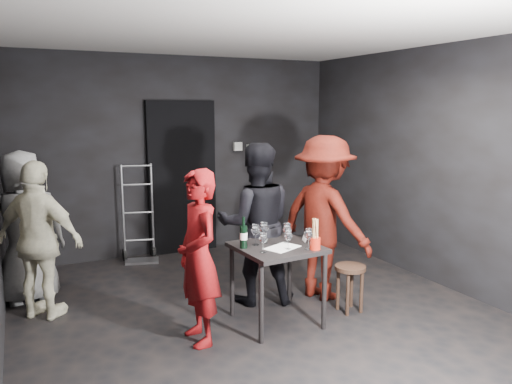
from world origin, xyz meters
name	(u,v)px	position (x,y,z in m)	size (l,w,h in m)	color
floor	(259,315)	(0.00, 0.00, 0.00)	(4.50, 5.00, 0.02)	black
ceiling	(259,29)	(0.00, 0.00, 2.70)	(4.50, 5.00, 0.02)	silver
wall_back	(180,155)	(0.00, 2.50, 1.35)	(4.50, 0.04, 2.70)	black
wall_front	(482,245)	(0.00, -2.50, 1.35)	(4.50, 0.04, 2.70)	black
wall_right	(438,167)	(2.25, 0.00, 1.35)	(0.04, 5.00, 2.70)	black
doorway	(182,177)	(0.00, 2.44, 1.05)	(0.95, 0.10, 2.10)	black
wallbox_upper	(238,146)	(0.85, 2.45, 1.45)	(0.12, 0.06, 0.12)	#B7B7B2
wallbox_lower	(250,149)	(1.05, 2.45, 1.40)	(0.10, 0.06, 0.14)	#B7B7B2
hand_truck	(140,244)	(-0.65, 2.26, 0.23)	(0.43, 0.36, 1.28)	#B2B2B7
tasting_table	(277,256)	(0.08, -0.22, 0.65)	(0.72, 0.72, 0.75)	black
stool	(350,276)	(0.85, -0.31, 0.36)	(0.30, 0.30, 0.47)	black
server_red	(198,257)	(-0.70, -0.26, 0.76)	(0.56, 0.36, 1.52)	maroon
woman_black	(256,215)	(0.13, 0.35, 0.92)	(0.90, 0.49, 1.85)	black
man_maroon	(325,206)	(0.83, 0.15, 0.99)	(1.28, 0.60, 1.99)	#3F0C07
bystander_cream	(40,239)	(-1.90, 0.87, 0.78)	(0.92, 0.44, 1.56)	beige
bystander_grey	(25,222)	(-2.01, 1.38, 0.84)	(0.82, 0.45, 1.69)	gray
tasting_mat	(282,248)	(0.09, -0.30, 0.75)	(0.31, 0.21, 0.00)	white
wine_glass_a	(263,242)	(-0.13, -0.36, 0.85)	(0.07, 0.07, 0.19)	white
wine_glass_b	(256,234)	(-0.09, -0.12, 0.86)	(0.08, 0.08, 0.22)	white
wine_glass_c	(264,232)	(0.01, -0.08, 0.86)	(0.08, 0.08, 0.22)	white
wine_glass_d	(288,239)	(0.11, -0.37, 0.85)	(0.07, 0.07, 0.19)	white
wine_glass_e	(308,238)	(0.28, -0.44, 0.86)	(0.08, 0.08, 0.21)	white
wine_glass_f	(287,232)	(0.20, -0.18, 0.85)	(0.08, 0.08, 0.21)	white
wine_bottle	(244,236)	(-0.23, -0.15, 0.86)	(0.07, 0.07, 0.29)	black
breadstick_cup	(315,235)	(0.33, -0.47, 0.89)	(0.10, 0.10, 0.30)	#B31F0F
reserved_card	(305,237)	(0.39, -0.21, 0.80)	(0.07, 0.12, 0.09)	white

